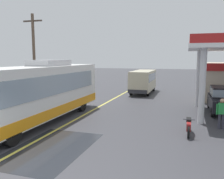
# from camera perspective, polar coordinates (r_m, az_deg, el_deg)

# --- Properties ---
(ground) EXTENTS (120.00, 120.00, 0.00)m
(ground) POSITION_cam_1_polar(r_m,az_deg,el_deg) (26.92, 3.44, -0.59)
(ground) COLOR #38383D
(lane_divider_stripe) EXTENTS (0.16, 50.00, 0.01)m
(lane_divider_stripe) POSITION_cam_1_polar(r_m,az_deg,el_deg) (22.17, 0.24, -2.32)
(lane_divider_stripe) COLOR #D8CC4C
(lane_divider_stripe) RESTS_ON ground
(wet_puddle_patch) EXTENTS (3.03, 4.79, 0.01)m
(wet_puddle_patch) POSITION_cam_1_polar(r_m,az_deg,el_deg) (10.71, -14.49, -13.49)
(wet_puddle_patch) COLOR #26282D
(wet_puddle_patch) RESTS_ON ground
(coach_bus_main) EXTENTS (2.60, 11.04, 3.69)m
(coach_bus_main) POSITION_cam_1_polar(r_m,az_deg,el_deg) (14.77, -16.66, -0.88)
(coach_bus_main) COLOR white
(coach_bus_main) RESTS_ON ground
(car_at_pump) EXTENTS (1.70, 4.20, 1.82)m
(car_at_pump) POSITION_cam_1_polar(r_m,az_deg,el_deg) (18.32, 25.06, -1.92)
(car_at_pump) COLOR black
(car_at_pump) RESTS_ON ground
(minibus_opposing_lane) EXTENTS (2.04, 6.13, 2.44)m
(minibus_opposing_lane) POSITION_cam_1_polar(r_m,az_deg,el_deg) (26.19, 7.50, 2.38)
(minibus_opposing_lane) COLOR #BFB799
(minibus_opposing_lane) RESTS_ON ground
(motorcycle_parked_forecourt) EXTENTS (0.55, 1.80, 0.92)m
(motorcycle_parked_forecourt) POSITION_cam_1_polar(r_m,az_deg,el_deg) (12.61, 17.92, -8.27)
(motorcycle_parked_forecourt) COLOR black
(motorcycle_parked_forecourt) RESTS_ON ground
(pedestrian_near_pump) EXTENTS (0.55, 0.22, 1.66)m
(pedestrian_near_pump) POSITION_cam_1_polar(r_m,az_deg,el_deg) (14.09, 24.83, -4.91)
(pedestrian_near_pump) COLOR #33333F
(pedestrian_near_pump) RESTS_ON ground
(utility_pole_roadside) EXTENTS (1.80, 0.24, 7.53)m
(utility_pole_roadside) POSITION_cam_1_polar(r_m,az_deg,el_deg) (21.75, -18.22, 7.55)
(utility_pole_roadside) COLOR brown
(utility_pole_roadside) RESTS_ON ground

